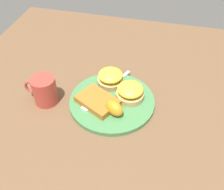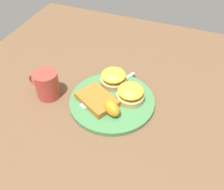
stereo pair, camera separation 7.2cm
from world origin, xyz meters
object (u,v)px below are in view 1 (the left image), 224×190
hashbrown_patty (97,101)px  sandwich_benedict_left (130,92)px  fork (104,92)px  cup (44,90)px  orange_wedge (114,108)px  sandwich_benedict_right (111,78)px

hashbrown_patty → sandwich_benedict_left: bearing=-151.8°
sandwich_benedict_left → fork: sandwich_benedict_left is taller
sandwich_benedict_left → cup: size_ratio=0.84×
hashbrown_patty → cup: 0.16m
hashbrown_patty → cup: bearing=5.0°
fork → hashbrown_patty: bearing=81.9°
hashbrown_patty → fork: 0.05m
sandwich_benedict_left → fork: bearing=-2.0°
fork → cup: 0.18m
sandwich_benedict_left → orange_wedge: 0.08m
sandwich_benedict_right → orange_wedge: sandwich_benedict_right is taller
hashbrown_patty → cup: cup is taller
fork → sandwich_benedict_right: bearing=-100.2°
sandwich_benedict_left → hashbrown_patty: sandwich_benedict_left is taller
orange_wedge → fork: 0.10m
sandwich_benedict_left → cup: (0.25, 0.06, 0.01)m
sandwich_benedict_right → orange_wedge: 0.13m
sandwich_benedict_right → cup: bearing=32.4°
sandwich_benedict_right → orange_wedge: size_ratio=1.43×
orange_wedge → sandwich_benedict_left: bearing=-112.6°
hashbrown_patty → cup: size_ratio=1.17×
sandwich_benedict_left → cup: bearing=13.9°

